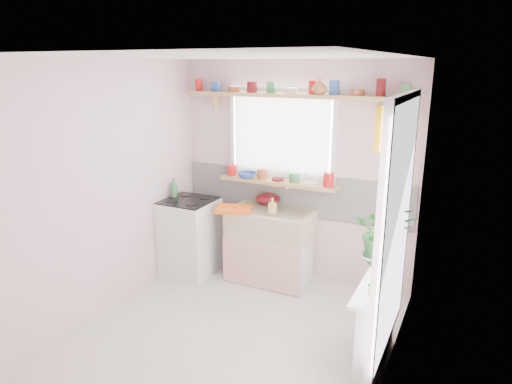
% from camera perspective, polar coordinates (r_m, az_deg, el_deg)
% --- Properties ---
extents(room, '(3.20, 3.20, 3.20)m').
position_cam_1_polar(room, '(4.35, 9.30, 1.19)').
color(room, silver).
rests_on(room, ground).
extents(sink_unit, '(0.95, 0.65, 1.11)m').
position_cam_1_polar(sink_unit, '(5.30, 1.83, -6.63)').
color(sink_unit, white).
rests_on(sink_unit, ground).
extents(cooker, '(0.58, 0.58, 0.93)m').
position_cam_1_polar(cooker, '(5.53, -8.26, -5.50)').
color(cooker, white).
rests_on(cooker, ground).
extents(radiator_ledge, '(0.22, 0.95, 0.78)m').
position_cam_1_polar(radiator_ledge, '(3.99, 14.82, -15.74)').
color(radiator_ledge, white).
rests_on(radiator_ledge, ground).
extents(windowsill, '(1.40, 0.22, 0.04)m').
position_cam_1_polar(windowsill, '(5.24, 2.74, 1.26)').
color(windowsill, tan).
rests_on(windowsill, room).
extents(pine_shelf, '(2.52, 0.24, 0.04)m').
position_cam_1_polar(pine_shelf, '(5.02, 4.45, 11.93)').
color(pine_shelf, tan).
rests_on(pine_shelf, room).
extents(shelf_crockery, '(2.47, 0.11, 0.12)m').
position_cam_1_polar(shelf_crockery, '(5.02, 4.46, 12.79)').
color(shelf_crockery, red).
rests_on(shelf_crockery, pine_shelf).
extents(sill_crockery, '(1.35, 0.11, 0.12)m').
position_cam_1_polar(sill_crockery, '(5.23, 2.58, 2.07)').
color(sill_crockery, red).
rests_on(sill_crockery, windowsill).
extents(dish_tray, '(0.47, 0.41, 0.04)m').
position_cam_1_polar(dish_tray, '(5.15, -2.83, -2.14)').
color(dish_tray, '#FA6016').
rests_on(dish_tray, sink_unit).
extents(colander, '(0.39, 0.39, 0.13)m').
position_cam_1_polar(colander, '(5.37, 1.51, -0.85)').
color(colander, '#520E14').
rests_on(colander, sink_unit).
extents(jade_plant, '(0.59, 0.53, 0.56)m').
position_cam_1_polar(jade_plant, '(4.07, 15.83, -4.87)').
color(jade_plant, '#27622B').
rests_on(jade_plant, radiator_ledge).
extents(fruit_bowl, '(0.31, 0.31, 0.08)m').
position_cam_1_polar(fruit_bowl, '(4.17, 15.17, -7.93)').
color(fruit_bowl, silver).
rests_on(fruit_bowl, radiator_ledge).
extents(herb_pot, '(0.10, 0.07, 0.19)m').
position_cam_1_polar(herb_pot, '(3.41, 14.49, -12.34)').
color(herb_pot, '#26612C').
rests_on(herb_pot, radiator_ledge).
extents(soap_bottle_sink, '(0.08, 0.08, 0.17)m').
position_cam_1_polar(soap_bottle_sink, '(5.05, 2.06, -1.72)').
color(soap_bottle_sink, '#E1CC64').
rests_on(soap_bottle_sink, sink_unit).
extents(sill_cup, '(0.13, 0.13, 0.09)m').
position_cam_1_polar(sill_cup, '(5.14, 7.06, 1.60)').
color(sill_cup, beige).
rests_on(sill_cup, windowsill).
extents(sill_bowl, '(0.28, 0.28, 0.07)m').
position_cam_1_polar(sill_bowl, '(5.33, -1.14, 2.11)').
color(sill_bowl, '#3347A6').
rests_on(sill_bowl, windowsill).
extents(shelf_vase, '(0.18, 0.18, 0.17)m').
position_cam_1_polar(shelf_vase, '(4.84, 7.98, 12.93)').
color(shelf_vase, '#A16231').
rests_on(shelf_vase, pine_shelf).
extents(cooker_bottle, '(0.10, 0.10, 0.23)m').
position_cam_1_polar(cooker_bottle, '(5.51, -10.21, 0.52)').
color(cooker_bottle, '#3A7542').
rests_on(cooker_bottle, cooker).
extents(fruit, '(0.20, 0.14, 0.10)m').
position_cam_1_polar(fruit, '(4.15, 15.33, -7.14)').
color(fruit, orange).
rests_on(fruit, fruit_bowl).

